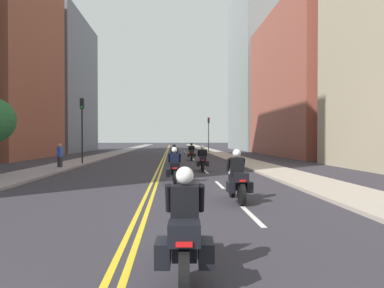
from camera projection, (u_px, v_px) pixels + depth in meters
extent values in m
plane|color=#302D35|center=(166.00, 153.00, 48.60)|extent=(264.00, 264.00, 0.00)
cube|color=gray|center=(116.00, 153.00, 48.18)|extent=(2.63, 144.00, 0.12)
cube|color=#AA9C8D|center=(215.00, 152.00, 49.01)|extent=(2.63, 144.00, 0.12)
cube|color=yellow|center=(166.00, 153.00, 48.59)|extent=(0.12, 132.00, 0.01)
cube|color=yellow|center=(167.00, 153.00, 48.60)|extent=(0.12, 132.00, 0.01)
cube|color=silver|center=(252.00, 216.00, 8.84)|extent=(0.14, 2.40, 0.01)
cube|color=silver|center=(220.00, 185.00, 14.83)|extent=(0.14, 2.40, 0.01)
cube|color=silver|center=(206.00, 171.00, 20.82)|extent=(0.14, 2.40, 0.01)
cube|color=silver|center=(198.00, 164.00, 26.80)|extent=(0.14, 2.40, 0.01)
cube|color=silver|center=(193.00, 160.00, 32.79)|extent=(0.14, 2.40, 0.01)
cube|color=silver|center=(190.00, 156.00, 38.78)|extent=(0.14, 2.40, 0.01)
cube|color=silver|center=(188.00, 154.00, 44.77)|extent=(0.14, 2.40, 0.01)
cube|color=silver|center=(186.00, 152.00, 50.76)|extent=(0.14, 2.40, 0.01)
cube|color=silver|center=(184.00, 151.00, 56.75)|extent=(0.14, 2.40, 0.01)
cube|color=brown|center=(1.00, 60.00, 35.04)|extent=(8.34, 14.78, 20.27)
cube|color=#9A4D3D|center=(308.00, 84.00, 40.87)|extent=(9.12, 21.43, 17.24)
cube|color=#2D3847|center=(345.00, 120.00, 41.20)|extent=(0.04, 18.00, 0.90)
cube|color=#2D3847|center=(345.00, 94.00, 41.16)|extent=(0.04, 18.00, 0.90)
cube|color=#2D3847|center=(346.00, 67.00, 41.11)|extent=(0.04, 18.00, 0.90)
cube|color=#2D3847|center=(346.00, 41.00, 41.06)|extent=(0.04, 18.00, 0.90)
cube|color=slate|center=(64.00, 85.00, 52.56)|extent=(6.58, 17.86, 20.59)
cube|color=#2D3847|center=(42.00, 118.00, 52.44)|extent=(0.04, 15.01, 0.90)
cube|color=#2D3847|center=(41.00, 45.00, 52.28)|extent=(0.04, 15.01, 0.90)
cube|color=gray|center=(260.00, 71.00, 62.61)|extent=(8.77, 18.82, 29.17)
cube|color=#2D3847|center=(283.00, 110.00, 62.98)|extent=(0.04, 15.81, 0.90)
cube|color=#2D3847|center=(284.00, 81.00, 62.90)|extent=(0.04, 15.81, 0.90)
cube|color=#2D3847|center=(284.00, 52.00, 62.82)|extent=(0.04, 15.81, 0.90)
cube|color=#2D3847|center=(284.00, 23.00, 62.74)|extent=(0.04, 15.81, 0.90)
cylinder|color=black|center=(185.00, 237.00, 5.78)|extent=(0.16, 0.66, 0.65)
cylinder|color=black|center=(184.00, 276.00, 4.14)|extent=(0.16, 0.66, 0.65)
cube|color=silver|center=(185.00, 217.00, 5.78)|extent=(0.15, 0.33, 0.04)
cube|color=black|center=(185.00, 234.00, 4.96)|extent=(0.38, 1.26, 0.40)
cube|color=black|center=(184.00, 233.00, 4.21)|extent=(0.42, 0.38, 0.28)
cube|color=red|center=(184.00, 245.00, 4.02)|extent=(0.20, 0.04, 0.06)
cube|color=black|center=(163.00, 252.00, 4.46)|extent=(0.22, 0.45, 0.32)
cube|color=black|center=(206.00, 252.00, 4.47)|extent=(0.22, 0.45, 0.32)
cube|color=#B2C1CC|center=(185.00, 202.00, 5.48)|extent=(0.37, 0.14, 0.36)
cube|color=black|center=(185.00, 203.00, 4.90)|extent=(0.41, 0.28, 0.52)
cylinder|color=black|center=(169.00, 198.00, 5.05)|extent=(0.11, 0.29, 0.45)
cylinder|color=black|center=(201.00, 198.00, 5.05)|extent=(0.11, 0.29, 0.45)
sphere|color=white|center=(185.00, 175.00, 4.92)|extent=(0.26, 0.26, 0.26)
cylinder|color=black|center=(232.00, 187.00, 11.67)|extent=(0.15, 0.67, 0.67)
cylinder|color=black|center=(242.00, 194.00, 10.19)|extent=(0.15, 0.67, 0.67)
cube|color=silver|center=(232.00, 177.00, 11.66)|extent=(0.15, 0.32, 0.04)
cube|color=black|center=(237.00, 182.00, 10.93)|extent=(0.35, 1.13, 0.40)
cube|color=black|center=(241.00, 177.00, 10.26)|extent=(0.41, 0.37, 0.28)
cube|color=red|center=(243.00, 181.00, 10.07)|extent=(0.20, 0.03, 0.06)
cube|color=black|center=(231.00, 187.00, 10.46)|extent=(0.21, 0.44, 0.32)
cube|color=black|center=(248.00, 187.00, 10.51)|extent=(0.21, 0.44, 0.32)
cube|color=#B2C1CC|center=(234.00, 169.00, 11.39)|extent=(0.36, 0.13, 0.36)
cube|color=black|center=(237.00, 167.00, 10.87)|extent=(0.41, 0.27, 0.59)
cylinder|color=black|center=(229.00, 165.00, 11.00)|extent=(0.11, 0.28, 0.45)
cylinder|color=black|center=(243.00, 165.00, 11.04)|extent=(0.11, 0.28, 0.45)
sphere|color=white|center=(237.00, 153.00, 10.89)|extent=(0.26, 0.26, 0.26)
cylinder|color=black|center=(174.00, 174.00, 16.16)|extent=(0.14, 0.67, 0.66)
cylinder|color=black|center=(175.00, 178.00, 14.56)|extent=(0.14, 0.67, 0.66)
cube|color=silver|center=(174.00, 167.00, 16.15)|extent=(0.15, 0.32, 0.04)
cube|color=black|center=(174.00, 170.00, 15.35)|extent=(0.35, 1.22, 0.40)
cube|color=black|center=(175.00, 166.00, 14.63)|extent=(0.41, 0.37, 0.28)
cube|color=red|center=(175.00, 168.00, 14.44)|extent=(0.20, 0.03, 0.06)
cube|color=black|center=(168.00, 173.00, 14.85)|extent=(0.21, 0.44, 0.32)
cube|color=black|center=(181.00, 173.00, 14.90)|extent=(0.21, 0.44, 0.32)
cube|color=#B2C1CC|center=(174.00, 160.00, 15.86)|extent=(0.36, 0.13, 0.36)
cube|color=black|center=(174.00, 159.00, 15.30)|extent=(0.41, 0.27, 0.55)
cylinder|color=black|center=(169.00, 158.00, 15.43)|extent=(0.11, 0.28, 0.45)
cylinder|color=black|center=(180.00, 158.00, 15.47)|extent=(0.11, 0.28, 0.45)
sphere|color=white|center=(174.00, 150.00, 15.32)|extent=(0.26, 0.26, 0.26)
cylinder|color=black|center=(202.00, 165.00, 22.06)|extent=(0.16, 0.62, 0.62)
cylinder|color=black|center=(203.00, 167.00, 20.41)|extent=(0.16, 0.62, 0.62)
cube|color=silver|center=(202.00, 160.00, 22.05)|extent=(0.16, 0.33, 0.04)
cube|color=black|center=(202.00, 161.00, 21.23)|extent=(0.38, 1.27, 0.40)
cube|color=black|center=(203.00, 159.00, 20.49)|extent=(0.42, 0.38, 0.28)
cube|color=red|center=(203.00, 160.00, 20.30)|extent=(0.20, 0.04, 0.06)
cube|color=black|center=(198.00, 164.00, 20.74)|extent=(0.22, 0.45, 0.32)
cube|color=black|center=(207.00, 164.00, 20.74)|extent=(0.22, 0.45, 0.32)
cube|color=#B2C1CC|center=(202.00, 155.00, 21.75)|extent=(0.37, 0.14, 0.36)
cube|color=black|center=(202.00, 154.00, 21.17)|extent=(0.41, 0.28, 0.55)
cylinder|color=black|center=(199.00, 153.00, 21.32)|extent=(0.11, 0.29, 0.45)
cylinder|color=black|center=(206.00, 153.00, 21.33)|extent=(0.11, 0.29, 0.45)
sphere|color=white|center=(202.00, 147.00, 21.20)|extent=(0.26, 0.26, 0.26)
cylinder|color=black|center=(175.00, 160.00, 26.80)|extent=(0.13, 0.67, 0.67)
cylinder|color=black|center=(174.00, 161.00, 25.17)|extent=(0.13, 0.67, 0.67)
cube|color=silver|center=(175.00, 156.00, 26.80)|extent=(0.15, 0.33, 0.04)
cube|color=black|center=(174.00, 157.00, 25.98)|extent=(0.37, 1.25, 0.40)
cube|color=black|center=(174.00, 155.00, 25.25)|extent=(0.41, 0.38, 0.28)
cube|color=red|center=(174.00, 156.00, 25.06)|extent=(0.20, 0.04, 0.06)
cube|color=black|center=(170.00, 159.00, 25.49)|extent=(0.22, 0.45, 0.32)
cube|color=black|center=(178.00, 159.00, 25.50)|extent=(0.22, 0.45, 0.32)
cube|color=#B2C1CC|center=(175.00, 152.00, 26.50)|extent=(0.36, 0.14, 0.36)
cube|color=black|center=(174.00, 151.00, 25.93)|extent=(0.41, 0.28, 0.50)
cylinder|color=black|center=(171.00, 150.00, 26.07)|extent=(0.11, 0.28, 0.45)
cylinder|color=black|center=(178.00, 150.00, 26.08)|extent=(0.11, 0.28, 0.45)
sphere|color=black|center=(174.00, 146.00, 25.95)|extent=(0.26, 0.26, 0.26)
cylinder|color=black|center=(191.00, 157.00, 32.31)|extent=(0.16, 0.64, 0.63)
cylinder|color=black|center=(192.00, 157.00, 30.83)|extent=(0.16, 0.64, 0.63)
cube|color=silver|center=(191.00, 153.00, 32.30)|extent=(0.15, 0.32, 0.04)
cube|color=black|center=(191.00, 154.00, 31.57)|extent=(0.36, 1.13, 0.40)
cube|color=black|center=(192.00, 152.00, 30.90)|extent=(0.41, 0.37, 0.28)
cube|color=red|center=(192.00, 153.00, 30.71)|extent=(0.20, 0.04, 0.06)
cube|color=black|center=(189.00, 155.00, 31.12)|extent=(0.21, 0.45, 0.32)
cube|color=black|center=(195.00, 155.00, 31.13)|extent=(0.21, 0.45, 0.32)
cube|color=#B2C1CC|center=(191.00, 150.00, 32.03)|extent=(0.36, 0.13, 0.36)
cube|color=black|center=(191.00, 149.00, 31.51)|extent=(0.41, 0.27, 0.58)
cylinder|color=black|center=(189.00, 148.00, 31.65)|extent=(0.11, 0.28, 0.45)
cylinder|color=black|center=(194.00, 148.00, 31.66)|extent=(0.11, 0.28, 0.45)
sphere|color=black|center=(191.00, 144.00, 31.53)|extent=(0.26, 0.26, 0.26)
cylinder|color=black|center=(82.00, 136.00, 26.35)|extent=(0.12, 0.12, 4.38)
cube|color=black|center=(82.00, 104.00, 26.31)|extent=(0.28, 0.28, 0.80)
sphere|color=green|center=(82.00, 107.00, 26.17)|extent=(0.18, 0.18, 0.18)
cylinder|color=black|center=(209.00, 138.00, 49.70)|extent=(0.12, 0.12, 4.40)
cube|color=black|center=(209.00, 120.00, 49.66)|extent=(0.28, 0.28, 0.80)
sphere|color=red|center=(209.00, 118.00, 49.50)|extent=(0.18, 0.18, 0.18)
cube|color=#2A2A30|center=(60.00, 163.00, 22.67)|extent=(0.34, 0.33, 0.81)
cube|color=blue|center=(60.00, 152.00, 22.65)|extent=(0.42, 0.39, 0.64)
sphere|color=tan|center=(60.00, 145.00, 22.65)|extent=(0.22, 0.22, 0.22)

